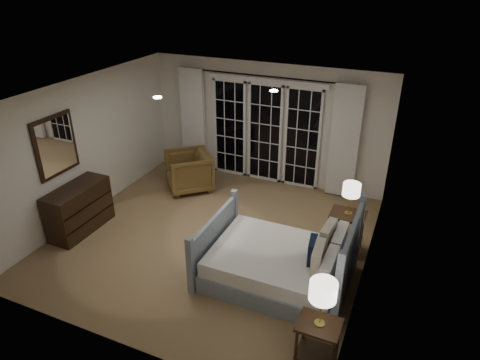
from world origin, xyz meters
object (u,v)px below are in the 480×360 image
at_px(bed, 281,264).
at_px(dresser, 79,209).
at_px(nightstand_right, 347,226).
at_px(nightstand_left, 318,338).
at_px(lamp_right, 352,190).
at_px(armchair, 189,171).
at_px(lamp_left, 323,291).

xyz_separation_m(bed, dresser, (-3.65, -0.08, 0.11)).
bearing_deg(bed, nightstand_right, 57.69).
relative_size(nightstand_left, nightstand_right, 0.89).
height_order(nightstand_right, lamp_right, lamp_right).
relative_size(armchair, dresser, 0.75).
relative_size(nightstand_right, armchair, 0.80).
distance_m(lamp_left, armchair, 4.85).
height_order(lamp_left, dresser, lamp_left).
relative_size(lamp_right, armchair, 0.60).
height_order(nightstand_left, dresser, dresser).
relative_size(lamp_left, armchair, 0.66).
bearing_deg(nightstand_left, nightstand_right, 93.39).
distance_m(nightstand_left, lamp_right, 2.47).
bearing_deg(nightstand_left, lamp_right, 93.39).
height_order(nightstand_right, lamp_left, lamp_left).
distance_m(bed, dresser, 3.65).
relative_size(nightstand_left, armchair, 0.72).
bearing_deg(lamp_right, lamp_left, -86.61).
bearing_deg(nightstand_right, lamp_right, -176.42).
bearing_deg(lamp_left, lamp_right, 93.39).
bearing_deg(lamp_left, dresser, 165.58).
bearing_deg(dresser, nightstand_right, 15.42).
bearing_deg(lamp_right, nightstand_right, 3.58).
height_order(nightstand_left, lamp_right, lamp_right).
height_order(nightstand_left, armchair, armchair).
xyz_separation_m(lamp_right, armchair, (-3.39, 0.90, -0.72)).
distance_m(nightstand_left, lamp_left, 0.68).
distance_m(nightstand_right, dresser, 4.52).
bearing_deg(armchair, nightstand_left, 5.65).
bearing_deg(lamp_left, nightstand_right, 93.39).
distance_m(bed, nightstand_left, 1.51).
xyz_separation_m(nightstand_left, lamp_left, (-0.00, 0.00, 0.68)).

